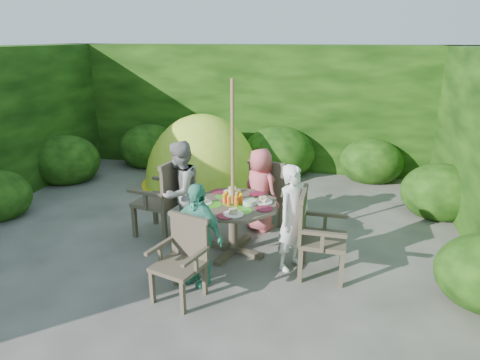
% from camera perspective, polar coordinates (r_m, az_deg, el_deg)
% --- Properties ---
extents(ground, '(60.00, 60.00, 0.00)m').
position_cam_1_polar(ground, '(5.88, -5.39, -8.32)').
color(ground, '#45433E').
rests_on(ground, ground).
extents(hedge_enclosure, '(9.00, 9.00, 2.50)m').
position_cam_1_polar(hedge_enclosure, '(6.67, -2.15, 6.44)').
color(hedge_enclosure, black).
rests_on(hedge_enclosure, ground).
extents(patio_table, '(1.43, 1.43, 0.81)m').
position_cam_1_polar(patio_table, '(5.38, -0.91, -4.13)').
color(patio_table, '#3C3227').
rests_on(patio_table, ground).
extents(parasol_pole, '(0.05, 0.05, 2.20)m').
position_cam_1_polar(parasol_pole, '(5.20, -0.98, 1.24)').
color(parasol_pole, brown).
rests_on(parasol_pole, ground).
extents(garden_chair_right, '(0.53, 0.59, 0.97)m').
position_cam_1_polar(garden_chair_right, '(4.99, 10.09, -6.98)').
color(garden_chair_right, '#3C3227').
rests_on(garden_chair_right, ground).
extents(garden_chair_left, '(0.68, 0.73, 1.06)m').
position_cam_1_polar(garden_chair_left, '(5.96, -10.10, -2.20)').
color(garden_chair_left, '#3C3227').
rests_on(garden_chair_left, ground).
extents(garden_chair_back, '(0.64, 0.59, 0.94)m').
position_cam_1_polar(garden_chair_back, '(6.32, 3.93, -1.32)').
color(garden_chair_back, '#3C3227').
rests_on(garden_chair_back, ground).
extents(garden_chair_front, '(0.61, 0.57, 0.85)m').
position_cam_1_polar(garden_chair_front, '(4.60, -7.72, -10.18)').
color(garden_chair_front, '#3C3227').
rests_on(garden_chair_front, ground).
extents(child_right, '(0.51, 0.56, 1.28)m').
position_cam_1_polar(child_right, '(5.05, 7.04, -5.03)').
color(child_right, white).
rests_on(child_right, ground).
extents(child_left, '(0.66, 0.77, 1.37)m').
position_cam_1_polar(child_left, '(5.75, -7.95, -1.58)').
color(child_left, gray).
rests_on(child_left, ground).
extents(child_back, '(0.70, 0.63, 1.19)m').
position_cam_1_polar(child_back, '(6.04, 2.73, -1.32)').
color(child_back, '#DA5A63').
rests_on(child_back, ground).
extents(child_front, '(0.75, 0.56, 1.18)m').
position_cam_1_polar(child_front, '(4.76, -5.66, -7.19)').
color(child_front, teal).
rests_on(child_front, ground).
extents(dome_tent, '(2.33, 2.33, 2.63)m').
position_cam_1_polar(dome_tent, '(8.17, -4.96, -0.42)').
color(dome_tent, '#AFCB27').
rests_on(dome_tent, ground).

